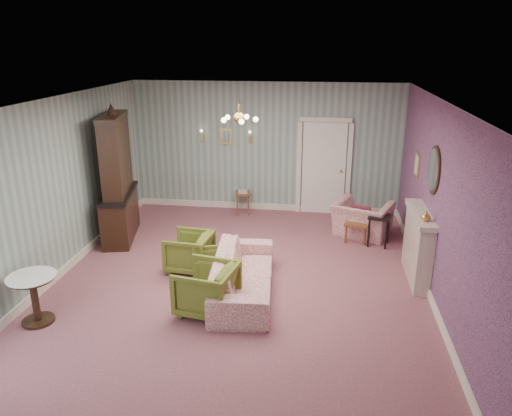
# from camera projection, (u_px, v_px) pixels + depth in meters

# --- Properties ---
(floor) EXTENTS (7.00, 7.00, 0.00)m
(floor) POSITION_uv_depth(u_px,v_px,m) (241.00, 278.00, 8.10)
(floor) COLOR #975864
(floor) RESTS_ON ground
(ceiling) EXTENTS (7.00, 7.00, 0.00)m
(ceiling) POSITION_uv_depth(u_px,v_px,m) (239.00, 101.00, 7.15)
(ceiling) COLOR white
(ceiling) RESTS_ON ground
(wall_back) EXTENTS (6.00, 0.00, 6.00)m
(wall_back) POSITION_uv_depth(u_px,v_px,m) (266.00, 148.00, 10.90)
(wall_back) COLOR gray
(wall_back) RESTS_ON ground
(wall_front) EXTENTS (6.00, 0.00, 6.00)m
(wall_front) POSITION_uv_depth(u_px,v_px,m) (174.00, 311.00, 4.35)
(wall_front) COLOR gray
(wall_front) RESTS_ON ground
(wall_left) EXTENTS (0.00, 7.00, 7.00)m
(wall_left) POSITION_uv_depth(u_px,v_px,m) (60.00, 187.00, 8.02)
(wall_left) COLOR gray
(wall_left) RESTS_ON ground
(wall_right) EXTENTS (0.00, 7.00, 7.00)m
(wall_right) POSITION_uv_depth(u_px,v_px,m) (439.00, 203.00, 7.24)
(wall_right) COLOR gray
(wall_right) RESTS_ON ground
(wall_right_floral) EXTENTS (0.00, 7.00, 7.00)m
(wall_right_floral) POSITION_uv_depth(u_px,v_px,m) (438.00, 203.00, 7.24)
(wall_right_floral) COLOR #C0608F
(wall_right_floral) RESTS_ON ground
(door) EXTENTS (1.12, 0.12, 2.16)m
(door) POSITION_uv_depth(u_px,v_px,m) (324.00, 166.00, 10.82)
(door) COLOR white
(door) RESTS_ON floor
(olive_chair_a) EXTENTS (0.86, 0.90, 0.80)m
(olive_chair_a) POSITION_uv_depth(u_px,v_px,m) (207.00, 287.00, 6.97)
(olive_chair_a) COLOR olive
(olive_chair_a) RESTS_ON floor
(olive_chair_b) EXTENTS (0.79, 0.81, 0.66)m
(olive_chair_b) POSITION_uv_depth(u_px,v_px,m) (214.00, 267.00, 7.71)
(olive_chair_b) COLOR olive
(olive_chair_b) RESTS_ON floor
(olive_chair_c) EXTENTS (0.73, 0.77, 0.73)m
(olive_chair_c) POSITION_uv_depth(u_px,v_px,m) (189.00, 250.00, 8.28)
(olive_chair_c) COLOR olive
(olive_chair_c) RESTS_ON floor
(sofa_chintz) EXTENTS (0.84, 2.27, 0.87)m
(sofa_chintz) POSITION_uv_depth(u_px,v_px,m) (243.00, 267.00, 7.48)
(sofa_chintz) COLOR #AA445E
(sofa_chintz) RESTS_ON floor
(wingback_chair) EXTENTS (1.25, 1.05, 0.93)m
(wingback_chair) POSITION_uv_depth(u_px,v_px,m) (363.00, 213.00, 9.72)
(wingback_chair) COLOR #AA445E
(wingback_chair) RESTS_ON floor
(dresser) EXTENTS (0.87, 1.64, 2.59)m
(dresser) POSITION_uv_depth(u_px,v_px,m) (116.00, 175.00, 9.35)
(dresser) COLOR black
(dresser) RESTS_ON floor
(fireplace) EXTENTS (0.30, 1.40, 1.16)m
(fireplace) POSITION_uv_depth(u_px,v_px,m) (418.00, 245.00, 7.92)
(fireplace) COLOR beige
(fireplace) RESTS_ON floor
(mantel_vase) EXTENTS (0.15, 0.15, 0.15)m
(mantel_vase) POSITION_uv_depth(u_px,v_px,m) (426.00, 216.00, 7.33)
(mantel_vase) COLOR gold
(mantel_vase) RESTS_ON fireplace
(oval_mirror) EXTENTS (0.04, 0.76, 0.84)m
(oval_mirror) POSITION_uv_depth(u_px,v_px,m) (434.00, 170.00, 7.49)
(oval_mirror) COLOR white
(oval_mirror) RESTS_ON wall_right
(framed_print) EXTENTS (0.04, 0.34, 0.42)m
(framed_print) POSITION_uv_depth(u_px,v_px,m) (417.00, 165.00, 8.83)
(framed_print) COLOR gold
(framed_print) RESTS_ON wall_right
(coffee_table) EXTENTS (0.62, 0.89, 0.41)m
(coffee_table) POSITION_uv_depth(u_px,v_px,m) (358.00, 228.00, 9.66)
(coffee_table) COLOR brown
(coffee_table) RESTS_ON floor
(side_table_black) EXTENTS (0.48, 0.48, 0.60)m
(side_table_black) POSITION_uv_depth(u_px,v_px,m) (379.00, 230.00, 9.30)
(side_table_black) COLOR black
(side_table_black) RESTS_ON floor
(pedestal_table) EXTENTS (0.76, 0.76, 0.72)m
(pedestal_table) POSITION_uv_depth(u_px,v_px,m) (35.00, 299.00, 6.72)
(pedestal_table) COLOR black
(pedestal_table) RESTS_ON floor
(nesting_table) EXTENTS (0.40, 0.47, 0.54)m
(nesting_table) POSITION_uv_depth(u_px,v_px,m) (243.00, 202.00, 11.02)
(nesting_table) COLOR brown
(nesting_table) RESTS_ON floor
(gilt_mirror_back) EXTENTS (0.28, 0.06, 0.36)m
(gilt_mirror_back) POSITION_uv_depth(u_px,v_px,m) (226.00, 136.00, 10.90)
(gilt_mirror_back) COLOR gold
(gilt_mirror_back) RESTS_ON wall_back
(sconce_left) EXTENTS (0.16, 0.12, 0.30)m
(sconce_left) POSITION_uv_depth(u_px,v_px,m) (202.00, 136.00, 10.95)
(sconce_left) COLOR gold
(sconce_left) RESTS_ON wall_back
(sconce_right) EXTENTS (0.16, 0.12, 0.30)m
(sconce_right) POSITION_uv_depth(u_px,v_px,m) (250.00, 137.00, 10.81)
(sconce_right) COLOR gold
(sconce_right) RESTS_ON wall_back
(chandelier) EXTENTS (0.56, 0.56, 0.36)m
(chandelier) POSITION_uv_depth(u_px,v_px,m) (239.00, 119.00, 7.24)
(chandelier) COLOR gold
(chandelier) RESTS_ON ceiling
(burgundy_cushion) EXTENTS (0.41, 0.28, 0.39)m
(burgundy_cushion) POSITION_uv_depth(u_px,v_px,m) (361.00, 215.00, 9.58)
(burgundy_cushion) COLOR maroon
(burgundy_cushion) RESTS_ON wingback_chair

